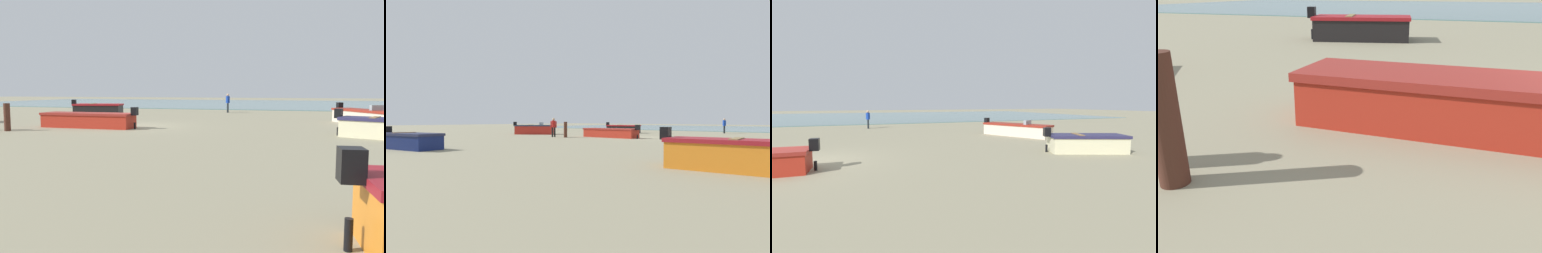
# 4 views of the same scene
# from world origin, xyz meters

# --- Properties ---
(tidal_water) EXTENTS (80.00, 36.00, 0.06)m
(tidal_water) POSITION_xyz_m (0.00, -36.00, 0.03)
(tidal_water) COLOR slate
(tidal_water) RESTS_ON ground
(boat_black_0) EXTENTS (3.96, 2.45, 1.19)m
(boat_black_0) POSITION_xyz_m (6.56, -7.54, 0.45)
(boat_black_0) COLOR black
(boat_black_0) RESTS_ON ground
(boat_red_3) EXTENTS (5.19, 1.29, 1.08)m
(boat_red_3) POSITION_xyz_m (2.01, 1.20, 0.39)
(boat_red_3) COLOR #B1291A
(boat_red_3) RESTS_ON ground
(mooring_post_near_water) EXTENTS (0.29, 0.29, 1.30)m
(mooring_post_near_water) POSITION_xyz_m (4.78, 3.70, 0.65)
(mooring_post_near_water) COLOR #4B291E
(mooring_post_near_water) RESTS_ON ground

